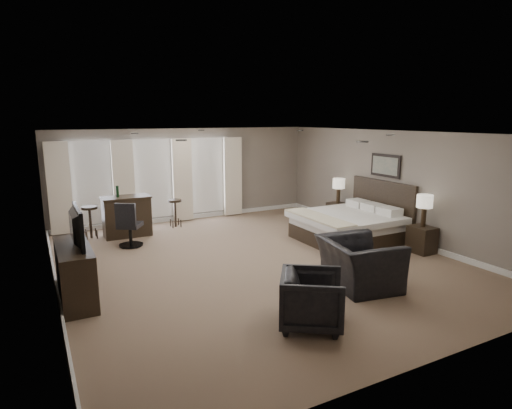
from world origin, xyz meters
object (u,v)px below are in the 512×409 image
dresser (75,273)px  tv (72,242)px  armchair_near (359,255)px  armchair_far (312,297)px  nightstand_near (422,239)px  lamp_near (424,211)px  bed (347,213)px  bar_stool_right (175,213)px  desk_chair (130,224)px  bar_stool_left (90,222)px  lamp_far (338,191)px  nightstand_far (338,213)px  bar_counter (127,216)px

dresser → tv: (0.00, 0.00, 0.52)m
armchair_near → armchair_far: bearing=127.7°
nightstand_near → lamp_near: bearing=0.0°
bed → tv: bearing=-174.3°
bar_stool_right → desk_chair: 1.93m
tv → dresser: bearing=-180.0°
tv → bar_stool_left: 3.83m
bar_stool_left → lamp_far: bearing=-15.0°
nightstand_far → bar_stool_right: (-4.07, 1.79, 0.08)m
nightstand_near → nightstand_far: size_ratio=0.99×
bed → armchair_near: 2.82m
desk_chair → lamp_near: bearing=-179.1°
lamp_far → desk_chair: 5.56m
dresser → desk_chair: bearing=61.5°
bar_stool_left → bar_stool_right: (2.16, 0.12, -0.02)m
nightstand_near → lamp_far: 2.97m
nightstand_near → armchair_near: 2.67m
nightstand_far → dresser: size_ratio=0.37×
dresser → desk_chair: 2.93m
bar_stool_left → nightstand_near: bearing=-36.2°
armchair_near → lamp_near: bearing=-61.6°
dresser → armchair_near: bearing=-21.0°
nightstand_far → desk_chair: (-5.52, 0.52, 0.23)m
armchair_far → desk_chair: desk_chair is taller
dresser → bar_stool_left: 3.79m
nightstand_far → lamp_near: size_ratio=0.83×
armchair_far → bar_stool_left: armchair_far is taller
bar_stool_left → desk_chair: 1.36m
bar_stool_left → bar_stool_right: 2.17m
nightstand_far → bar_stool_right: size_ratio=0.78×
nightstand_near → tv: 7.00m
nightstand_far → desk_chair: 5.55m
lamp_far → armchair_near: lamp_far is taller
bed → nightstand_far: (0.89, 1.45, -0.40)m
nightstand_near → bar_stool_left: (-6.23, 4.57, 0.11)m
armchair_near → bar_stool_right: 5.75m
tv → bar_stool_right: size_ratio=1.44×
dresser → bed: bearing=5.7°
armchair_far → desk_chair: size_ratio=0.83×
nightstand_far → armchair_far: size_ratio=0.67×
nightstand_far → tv: 7.25m
bar_stool_left → desk_chair: desk_chair is taller
tv → armchair_near: (4.40, -1.69, -0.41)m
nightstand_far → bar_stool_right: bearing=156.3°
lamp_far → desk_chair: (-5.52, 0.52, -0.40)m
dresser → bar_counter: (1.51, 3.51, 0.05)m
bar_stool_right → nightstand_far: bearing=-23.7°
armchair_near → bar_stool_right: size_ratio=1.74×
bar_counter → lamp_far: bearing=-15.0°
nightstand_near → lamp_near: size_ratio=0.83×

